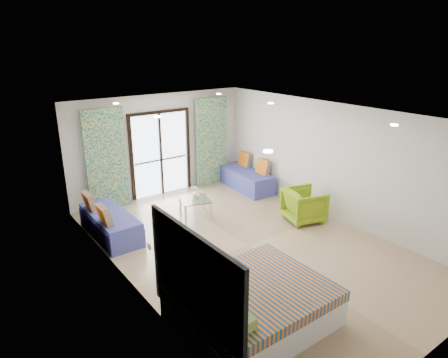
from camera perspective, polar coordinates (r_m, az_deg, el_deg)
floor at (r=8.33m, az=3.51°, el=-9.45°), size 5.00×7.50×0.01m
ceiling at (r=7.43m, az=3.93°, el=9.15°), size 5.00×7.50×0.01m
wall_back at (r=10.79m, az=-9.16°, el=4.79°), size 5.00×0.01×2.70m
wall_front at (r=5.71m, az=29.00°, el=-10.99°), size 5.00×0.01×2.70m
wall_left at (r=6.57m, az=-13.38°, el=-5.06°), size 0.01×7.50×2.70m
wall_right at (r=9.51m, az=15.39°, el=2.36°), size 0.01×7.50×2.70m
balcony_door at (r=10.79m, az=-9.07°, el=4.29°), size 1.76×0.08×2.28m
balcony_rail at (r=10.88m, az=-9.01°, el=2.73°), size 1.52×0.03×0.04m
curtain_left at (r=10.07m, az=-16.49°, el=2.60°), size 1.00×0.10×2.50m
curtain_right at (r=11.43m, az=-1.79°, el=5.32°), size 1.00×0.10×2.50m
downlight_a at (r=5.07m, az=6.31°, el=3.96°), size 0.12×0.12×0.02m
downlight_b at (r=7.22m, az=23.14°, el=7.12°), size 0.12×0.12×0.02m
downlight_c at (r=7.50m, az=-9.46°, el=8.79°), size 0.12×0.12×0.02m
downlight_d at (r=9.09m, az=6.70°, el=10.72°), size 0.12×0.12×0.02m
downlight_e at (r=9.30m, az=-15.20°, el=10.38°), size 0.12×0.12×0.02m
downlight_f at (r=10.63m, az=-0.77°, el=12.06°), size 0.12×0.12×0.02m
headboard at (r=5.26m, az=-4.34°, el=-14.83°), size 0.06×2.10×1.50m
switch_plate at (r=6.21m, az=-10.65°, el=-9.43°), size 0.02×0.10×0.10m
bed at (r=6.16m, az=3.96°, el=-17.51°), size 2.16×1.76×0.75m
daybed_left at (r=8.93m, az=-16.01°, el=-6.11°), size 0.74×1.87×0.92m
daybed_right at (r=11.34m, az=3.22°, el=0.10°), size 0.88×1.93×0.92m
coffee_table at (r=9.46m, az=-4.17°, el=-3.14°), size 0.86×0.86×0.79m
vase at (r=9.50m, az=-4.00°, el=-2.18°), size 0.19×0.20×0.17m
armchair at (r=9.42m, az=11.39°, el=-3.47°), size 0.97×1.00×0.84m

